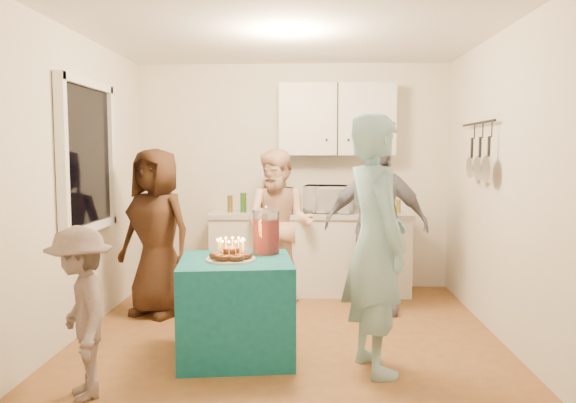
{
  "coord_description": "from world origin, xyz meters",
  "views": [
    {
      "loc": [
        0.18,
        -4.57,
        1.58
      ],
      "look_at": [
        0.0,
        0.35,
        1.15
      ],
      "focal_mm": 35.0,
      "sensor_mm": 36.0,
      "label": 1
    }
  ],
  "objects_px": {
    "punch_jar": "(266,233)",
    "man_birthday": "(375,243)",
    "woman_back_left": "(156,232)",
    "child_near_left": "(80,312)",
    "party_table": "(236,308)",
    "counter": "(310,255)",
    "woman_back_center": "(279,225)",
    "microwave": "(329,199)",
    "woman_back_right": "(376,225)"
  },
  "relations": [
    {
      "from": "punch_jar",
      "to": "man_birthday",
      "type": "xyz_separation_m",
      "value": [
        0.82,
        -0.52,
        0.0
      ]
    },
    {
      "from": "woman_back_left",
      "to": "child_near_left",
      "type": "bearing_deg",
      "value": -64.9
    },
    {
      "from": "party_table",
      "to": "child_near_left",
      "type": "distance_m",
      "value": 1.2
    },
    {
      "from": "counter",
      "to": "child_near_left",
      "type": "relative_size",
      "value": 1.97
    },
    {
      "from": "counter",
      "to": "child_near_left",
      "type": "xyz_separation_m",
      "value": [
        -1.48,
        -2.8,
        0.13
      ]
    },
    {
      "from": "punch_jar",
      "to": "woman_back_center",
      "type": "distance_m",
      "value": 1.4
    },
    {
      "from": "woman_back_left",
      "to": "woman_back_center",
      "type": "height_order",
      "value": "woman_back_left"
    },
    {
      "from": "microwave",
      "to": "punch_jar",
      "type": "bearing_deg",
      "value": -100.39
    },
    {
      "from": "microwave",
      "to": "child_near_left",
      "type": "bearing_deg",
      "value": -113.29
    },
    {
      "from": "man_birthday",
      "to": "woman_back_center",
      "type": "relative_size",
      "value": 1.15
    },
    {
      "from": "party_table",
      "to": "child_near_left",
      "type": "relative_size",
      "value": 0.76
    },
    {
      "from": "counter",
      "to": "punch_jar",
      "type": "relative_size",
      "value": 6.47
    },
    {
      "from": "woman_back_right",
      "to": "child_near_left",
      "type": "relative_size",
      "value": 1.55
    },
    {
      "from": "counter",
      "to": "woman_back_left",
      "type": "bearing_deg",
      "value": -148.08
    },
    {
      "from": "man_birthday",
      "to": "woman_back_center",
      "type": "xyz_separation_m",
      "value": [
        -0.79,
        1.91,
        -0.12
      ]
    },
    {
      "from": "child_near_left",
      "to": "microwave",
      "type": "bearing_deg",
      "value": 118.46
    },
    {
      "from": "punch_jar",
      "to": "woman_back_center",
      "type": "relative_size",
      "value": 0.21
    },
    {
      "from": "party_table",
      "to": "woman_back_right",
      "type": "relative_size",
      "value": 0.49
    },
    {
      "from": "party_table",
      "to": "woman_back_left",
      "type": "distance_m",
      "value": 1.48
    },
    {
      "from": "microwave",
      "to": "party_table",
      "type": "relative_size",
      "value": 0.64
    },
    {
      "from": "party_table",
      "to": "woman_back_center",
      "type": "relative_size",
      "value": 0.53
    },
    {
      "from": "man_birthday",
      "to": "woman_back_right",
      "type": "bearing_deg",
      "value": -24.2
    },
    {
      "from": "man_birthday",
      "to": "woman_back_right",
      "type": "relative_size",
      "value": 1.07
    },
    {
      "from": "microwave",
      "to": "woman_back_left",
      "type": "xyz_separation_m",
      "value": [
        -1.71,
        -0.93,
        -0.25
      ]
    },
    {
      "from": "woman_back_left",
      "to": "woman_back_center",
      "type": "xyz_separation_m",
      "value": [
        1.16,
        0.57,
        -0.0
      ]
    },
    {
      "from": "woman_back_right",
      "to": "woman_back_left",
      "type": "bearing_deg",
      "value": -174.68
    },
    {
      "from": "woman_back_center",
      "to": "woman_back_right",
      "type": "bearing_deg",
      "value": -6.46
    },
    {
      "from": "man_birthday",
      "to": "woman_back_left",
      "type": "bearing_deg",
      "value": 38.45
    },
    {
      "from": "microwave",
      "to": "woman_back_center",
      "type": "bearing_deg",
      "value": -138.65
    },
    {
      "from": "microwave",
      "to": "man_birthday",
      "type": "bearing_deg",
      "value": -75.92
    },
    {
      "from": "woman_back_right",
      "to": "child_near_left",
      "type": "distance_m",
      "value": 2.95
    },
    {
      "from": "punch_jar",
      "to": "woman_back_center",
      "type": "height_order",
      "value": "woman_back_center"
    },
    {
      "from": "microwave",
      "to": "party_table",
      "type": "bearing_deg",
      "value": -103.56
    },
    {
      "from": "man_birthday",
      "to": "woman_back_center",
      "type": "distance_m",
      "value": 2.07
    },
    {
      "from": "punch_jar",
      "to": "woman_back_left",
      "type": "height_order",
      "value": "woman_back_left"
    },
    {
      "from": "counter",
      "to": "party_table",
      "type": "relative_size",
      "value": 2.59
    },
    {
      "from": "party_table",
      "to": "woman_back_left",
      "type": "bearing_deg",
      "value": 129.97
    },
    {
      "from": "woman_back_left",
      "to": "woman_back_right",
      "type": "xyz_separation_m",
      "value": [
        2.14,
        0.16,
        0.06
      ]
    },
    {
      "from": "woman_back_center",
      "to": "woman_back_right",
      "type": "height_order",
      "value": "woman_back_right"
    },
    {
      "from": "woman_back_left",
      "to": "child_near_left",
      "type": "height_order",
      "value": "woman_back_left"
    },
    {
      "from": "counter",
      "to": "child_near_left",
      "type": "distance_m",
      "value": 3.17
    },
    {
      "from": "woman_back_center",
      "to": "counter",
      "type": "bearing_deg",
      "value": 63.92
    },
    {
      "from": "woman_back_right",
      "to": "woman_back_center",
      "type": "bearing_deg",
      "value": 158.18
    },
    {
      "from": "microwave",
      "to": "man_birthday",
      "type": "distance_m",
      "value": 2.29
    },
    {
      "from": "party_table",
      "to": "man_birthday",
      "type": "height_order",
      "value": "man_birthday"
    },
    {
      "from": "punch_jar",
      "to": "child_near_left",
      "type": "height_order",
      "value": "child_near_left"
    },
    {
      "from": "counter",
      "to": "woman_back_right",
      "type": "height_order",
      "value": "woman_back_right"
    },
    {
      "from": "child_near_left",
      "to": "woman_back_left",
      "type": "bearing_deg",
      "value": 150.01
    },
    {
      "from": "microwave",
      "to": "woman_back_left",
      "type": "height_order",
      "value": "woman_back_left"
    },
    {
      "from": "punch_jar",
      "to": "child_near_left",
      "type": "xyz_separation_m",
      "value": [
        -1.12,
        -1.05,
        -0.37
      ]
    }
  ]
}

